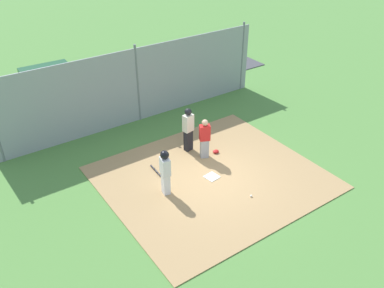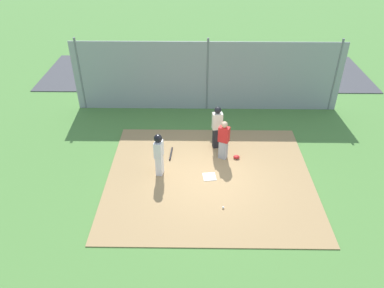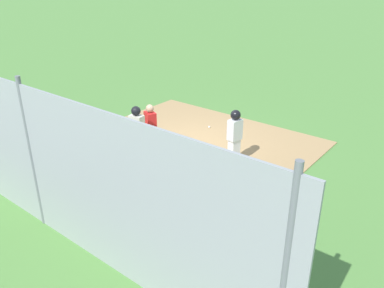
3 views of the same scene
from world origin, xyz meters
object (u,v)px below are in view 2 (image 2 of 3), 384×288
Objects in this scene: umpire at (217,126)px; catcher at (224,140)px; parked_car_green at (162,59)px; runner at (159,152)px; parked_car_white at (210,67)px; catcher_mask at (236,157)px; home_plate at (209,177)px; baseball at (223,208)px; baseball_bat at (171,154)px.

catcher is at bearing 5.62° from umpire.
umpire reaches higher than parked_car_green.
runner reaches higher than parked_car_white.
catcher_mask is 0.06× the size of parked_car_green.
catcher reaches higher than parked_car_green.
parked_car_green is (2.69, -1.26, 0.00)m from parked_car_white.
baseball reaches higher than home_plate.
catcher_mask is 0.05× the size of parked_car_white.
catcher is 9.36m from parked_car_green.
baseball_bat is at bearing -58.19° from baseball.
runner reaches higher than catcher_mask.
catcher_mask is (-0.52, 0.04, -0.75)m from catcher.
baseball is (-2.16, 1.77, -0.89)m from runner.
catcher reaches higher than baseball.
catcher_mask is 3.24× the size of baseball.
runner is (2.09, 1.76, -0.00)m from umpire.
catcher is 0.96× the size of runner.
parked_car_white is at bearing 87.85° from runner.
baseball is at bearing 100.50° from parked_car_white.
catcher is 2.52m from runner.
parked_car_green is (2.85, -11.65, 0.55)m from baseball.
home_plate is 1.65m from baseball.
baseball_bat is at bearing 85.94° from runner.
parked_car_white is (0.09, -6.86, -0.35)m from umpire.
home_plate is 2.16m from umpire.
home_plate is at bearing 105.39° from parked_car_green.
umpire is at bearing -69.24° from baseball_bat.
parked_car_white reaches higher than baseball.
catcher_mask is 2.82m from baseball.
parked_car_green is (1.01, -8.68, 0.55)m from baseball_bat.
home_plate is 0.25× the size of umpire.
runner is at bearing -60.36° from umpire.
catcher is 2.14m from baseball_bat.
runner is 0.38× the size of parked_car_green.
home_plate is 1.53m from catcher.
catcher_mask is (-2.50, 0.23, 0.03)m from baseball_bat.
parked_car_white reaches higher than catcher_mask.
baseball_bat is at bearing -43.56° from home_plate.
catcher is 2.89m from baseball.
baseball is (0.66, 2.74, -0.02)m from catcher_mask.
catcher_mask is at bearing 105.72° from parked_car_white.
baseball_bat is at bearing 86.85° from parked_car_white.
catcher_mask reaches higher than home_plate.
catcher reaches higher than catcher_mask.
parked_car_white reaches higher than home_plate.
home_plate is at bearing -130.36° from baseball_bat.
baseball is 0.02× the size of parked_car_green.
runner reaches higher than home_plate.
baseball_bat is (1.77, 0.56, -0.90)m from umpire.
runner is 0.37× the size of parked_car_white.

